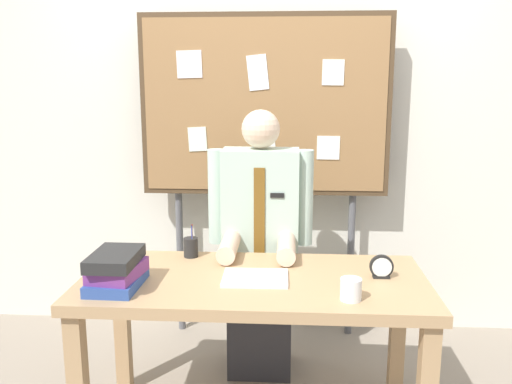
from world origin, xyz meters
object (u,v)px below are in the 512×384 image
Objects in this scene: person at (260,254)px; book_stack at (116,270)px; desk at (254,299)px; desk_clock at (381,268)px; open_notebook at (255,278)px; coffee_mug at (351,289)px; pen_holder at (191,247)px; bulletin_board at (265,110)px.

person is 4.92× the size of book_stack.
person is at bearing 90.00° from desk.
desk_clock is at bearing 9.27° from book_stack.
person is 5.09× the size of open_notebook.
desk is at bearing 150.96° from coffee_mug.
book_stack reaches higher than desk.
open_notebook is 0.44m from coffee_mug.
desk is 1.05× the size of person.
book_stack is (-0.56, -0.68, 0.14)m from person.
pen_holder is at bearing 165.02° from desk_clock.
book_stack is at bearing 175.73° from coffee_mug.
desk_clock is at bearing -59.39° from bulletin_board.
person reaches higher than pen_holder.
open_notebook is 1.77× the size of pen_holder.
desk is 5.16× the size of book_stack.
desk_clock is 1.18× the size of coffee_mug.
book_stack is (-0.56, -0.15, 0.18)m from desk.
bulletin_board is (-0.00, 0.44, 0.75)m from person.
pen_holder is (-0.33, -0.71, -0.63)m from bulletin_board.
pen_holder reaches higher than open_notebook.
desk is 0.61m from book_stack.
coffee_mug is 0.87m from pen_holder.
pen_holder is (-0.33, 0.29, 0.04)m from open_notebook.
desk is 9.46× the size of pen_holder.
book_stack reaches higher than coffee_mug.
desk_clock is (1.12, 0.18, -0.03)m from book_stack.
desk is 5.34× the size of open_notebook.
coffee_mug is at bearing -34.13° from pen_holder.
open_notebook is (0.01, -0.02, 0.11)m from desk.
bulletin_board is 12.33× the size of pen_holder.
desk_clock reaches higher than coffee_mug.
desk is 0.53m from person.
desk is at bearing 14.87° from book_stack.
book_stack is 3.34× the size of coffee_mug.
desk_clock is (0.56, -0.50, 0.11)m from person.
coffee_mug is at bearing -27.30° from open_notebook.
person is 0.76m from desk_clock.
person reaches higher than coffee_mug.
person is at bearing 138.22° from desk_clock.
coffee_mug is (0.39, -0.20, 0.04)m from open_notebook.
desk_clock is (0.55, 0.05, 0.04)m from open_notebook.
desk_clock is (0.56, -0.94, -0.63)m from bulletin_board.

